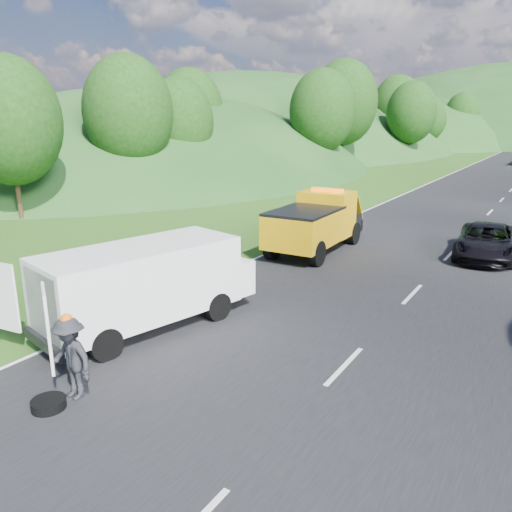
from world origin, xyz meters
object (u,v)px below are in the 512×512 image
Objects in this scene: suitcase at (199,273)px; spare_tire at (49,409)px; child at (237,299)px; passing_suv at (485,258)px; white_van at (147,282)px; worker at (75,398)px; woman at (200,279)px; tow_truck at (316,222)px.

suitcase reaches higher than spare_tire.
passing_suv reaches higher than child.
white_van reaches higher than worker.
woman reaches higher than spare_tire.
spare_tire is at bearing -60.81° from white_van.
tow_truck reaches higher than child.
suitcase is at bearing -137.58° from passing_suv.
tow_truck is at bearing -161.37° from passing_suv.
tow_truck is 6.52m from suitcase.
white_van reaches higher than spare_tire.
white_van reaches higher than passing_suv.
white_van is 4.57m from spare_tire.
white_van reaches higher than woman.
tow_truck is at bearing 74.03° from suitcase.
passing_suv is (5.74, 16.75, 0.00)m from worker.
spare_tire is 0.14× the size of passing_suv.
passing_suv is (7.02, 13.12, -1.37)m from white_van.
worker is 8.17m from suitcase.
child is 0.57× the size of worker.
suitcase is (0.11, -0.19, 0.29)m from woman.
white_van reaches higher than suitcase.
worker is at bearing -53.25° from child.
suitcase is at bearing -107.62° from tow_truck.
woman is 8.89m from spare_tire.
child is 7.47m from spare_tire.
passing_suv is at bearing 46.98° from suitcase.
woman is 2.25× the size of spare_tire.
white_van is 3.63m from child.
suitcase is at bearing 174.92° from woman.
passing_suv is at bearing 73.22° from worker.
suitcase is (-2.70, 7.71, 0.29)m from worker.
child is 2.39m from suitcase.
spare_tire is (2.72, -8.46, 0.00)m from woman.
spare_tire is at bearing -72.45° from suitcase.
woman is 0.36m from suitcase.
woman is at bearing -138.54° from passing_suv.
woman is 0.87× the size of worker.
white_van is 1.43× the size of passing_suv.
white_van is at bearing -71.12° from child.
passing_suv is at bearing 90.65° from child.
tow_truck is 4.02× the size of woman.
tow_truck reaches higher than passing_suv.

